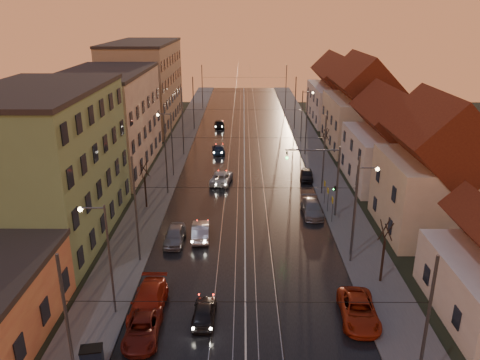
{
  "coord_description": "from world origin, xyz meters",
  "views": [
    {
      "loc": [
        -0.19,
        -24.63,
        19.36
      ],
      "look_at": [
        -0.49,
        20.06,
        3.11
      ],
      "focal_mm": 35.0,
      "sensor_mm": 36.0,
      "label": 1
    }
  ],
  "objects_px": {
    "driving_car_4": "(219,124)",
    "parked_right_1": "(312,208)",
    "street_lamp_0": "(104,250)",
    "traffic_light_mast": "(328,173)",
    "driving_car_0": "(204,312)",
    "dumpster": "(92,357)",
    "parked_right_0": "(359,310)",
    "driving_car_3": "(219,149)",
    "parked_left_1": "(143,329)",
    "parked_right_2": "(307,175)",
    "street_lamp_1": "(359,202)",
    "street_lamp_3": "(304,111)",
    "parked_left_3": "(175,235)",
    "street_lamp_2": "(169,138)",
    "parked_left_2": "(148,302)",
    "driving_car_1": "(201,231)"
  },
  "relations": [
    {
      "from": "parked_left_2",
      "to": "dumpster",
      "type": "relative_size",
      "value": 4.43
    },
    {
      "from": "street_lamp_1",
      "to": "parked_right_1",
      "type": "distance_m",
      "value": 9.74
    },
    {
      "from": "street_lamp_2",
      "to": "driving_car_0",
      "type": "distance_m",
      "value": 29.63
    },
    {
      "from": "street_lamp_3",
      "to": "parked_left_1",
      "type": "height_order",
      "value": "street_lamp_3"
    },
    {
      "from": "street_lamp_2",
      "to": "street_lamp_0",
      "type": "bearing_deg",
      "value": -90.0
    },
    {
      "from": "parked_right_0",
      "to": "street_lamp_0",
      "type": "bearing_deg",
      "value": -178.35
    },
    {
      "from": "driving_car_4",
      "to": "parked_left_1",
      "type": "relative_size",
      "value": 0.92
    },
    {
      "from": "street_lamp_0",
      "to": "driving_car_1",
      "type": "bearing_deg",
      "value": 65.6
    },
    {
      "from": "parked_left_3",
      "to": "parked_right_0",
      "type": "height_order",
      "value": "parked_left_3"
    },
    {
      "from": "driving_car_3",
      "to": "parked_right_1",
      "type": "height_order",
      "value": "parked_right_1"
    },
    {
      "from": "parked_left_1",
      "to": "parked_right_1",
      "type": "relative_size",
      "value": 0.96
    },
    {
      "from": "driving_car_0",
      "to": "dumpster",
      "type": "distance_m",
      "value": 7.52
    },
    {
      "from": "street_lamp_1",
      "to": "driving_car_4",
      "type": "xyz_separation_m",
      "value": [
        -13.42,
        45.46,
        -4.17
      ]
    },
    {
      "from": "street_lamp_1",
      "to": "street_lamp_3",
      "type": "bearing_deg",
      "value": 90.0
    },
    {
      "from": "driving_car_4",
      "to": "parked_right_1",
      "type": "distance_m",
      "value": 38.62
    },
    {
      "from": "parked_right_0",
      "to": "dumpster",
      "type": "relative_size",
      "value": 4.21
    },
    {
      "from": "parked_right_2",
      "to": "driving_car_4",
      "type": "bearing_deg",
      "value": 119.07
    },
    {
      "from": "driving_car_3",
      "to": "parked_right_2",
      "type": "xyz_separation_m",
      "value": [
        11.23,
        -11.28,
        0.02
      ]
    },
    {
      "from": "street_lamp_3",
      "to": "parked_right_0",
      "type": "height_order",
      "value": "street_lamp_3"
    },
    {
      "from": "street_lamp_0",
      "to": "traffic_light_mast",
      "type": "relative_size",
      "value": 1.11
    },
    {
      "from": "driving_car_4",
      "to": "parked_right_2",
      "type": "bearing_deg",
      "value": 108.51
    },
    {
      "from": "traffic_light_mast",
      "to": "driving_car_3",
      "type": "height_order",
      "value": "traffic_light_mast"
    },
    {
      "from": "street_lamp_3",
      "to": "driving_car_0",
      "type": "bearing_deg",
      "value": -104.85
    },
    {
      "from": "street_lamp_0",
      "to": "parked_right_1",
      "type": "relative_size",
      "value": 1.68
    },
    {
      "from": "traffic_light_mast",
      "to": "parked_left_2",
      "type": "relative_size",
      "value": 1.35
    },
    {
      "from": "parked_left_2",
      "to": "dumpster",
      "type": "height_order",
      "value": "parked_left_2"
    },
    {
      "from": "street_lamp_0",
      "to": "traffic_light_mast",
      "type": "xyz_separation_m",
      "value": [
        17.1,
        16.0,
        -0.29
      ]
    },
    {
      "from": "street_lamp_0",
      "to": "parked_right_2",
      "type": "height_order",
      "value": "street_lamp_0"
    },
    {
      "from": "street_lamp_3",
      "to": "parked_left_1",
      "type": "xyz_separation_m",
      "value": [
        -15.55,
        -46.44,
        -4.25
      ]
    },
    {
      "from": "parked_right_1",
      "to": "parked_right_0",
      "type": "bearing_deg",
      "value": -87.87
    },
    {
      "from": "driving_car_3",
      "to": "parked_left_1",
      "type": "distance_m",
      "value": 40.56
    },
    {
      "from": "street_lamp_3",
      "to": "parked_left_3",
      "type": "height_order",
      "value": "street_lamp_3"
    },
    {
      "from": "driving_car_0",
      "to": "dumpster",
      "type": "bearing_deg",
      "value": 37.4
    },
    {
      "from": "traffic_light_mast",
      "to": "parked_left_3",
      "type": "height_order",
      "value": "traffic_light_mast"
    },
    {
      "from": "street_lamp_1",
      "to": "parked_right_0",
      "type": "bearing_deg",
      "value": -100.83
    },
    {
      "from": "parked_left_1",
      "to": "parked_right_2",
      "type": "relative_size",
      "value": 1.22
    },
    {
      "from": "parked_right_2",
      "to": "parked_right_0",
      "type": "bearing_deg",
      "value": -84.93
    },
    {
      "from": "street_lamp_2",
      "to": "parked_left_3",
      "type": "height_order",
      "value": "street_lamp_2"
    },
    {
      "from": "street_lamp_3",
      "to": "street_lamp_1",
      "type": "bearing_deg",
      "value": -90.0
    },
    {
      "from": "street_lamp_1",
      "to": "parked_right_1",
      "type": "xyz_separation_m",
      "value": [
        -2.36,
        8.46,
        -4.2
      ]
    },
    {
      "from": "parked_left_1",
      "to": "parked_left_3",
      "type": "distance_m",
      "value": 12.79
    },
    {
      "from": "parked_right_0",
      "to": "dumpster",
      "type": "height_order",
      "value": "parked_right_0"
    },
    {
      "from": "parked_right_0",
      "to": "parked_right_2",
      "type": "relative_size",
      "value": 1.36
    },
    {
      "from": "parked_right_1",
      "to": "parked_left_3",
      "type": "bearing_deg",
      "value": -155.07
    },
    {
      "from": "parked_right_1",
      "to": "street_lamp_0",
      "type": "bearing_deg",
      "value": -134.26
    },
    {
      "from": "parked_left_1",
      "to": "dumpster",
      "type": "height_order",
      "value": "parked_left_1"
    },
    {
      "from": "traffic_light_mast",
      "to": "dumpster",
      "type": "bearing_deg",
      "value": -128.61
    },
    {
      "from": "dumpster",
      "to": "parked_left_2",
      "type": "bearing_deg",
      "value": 57.45
    },
    {
      "from": "street_lamp_0",
      "to": "driving_car_1",
      "type": "relative_size",
      "value": 1.86
    },
    {
      "from": "parked_right_0",
      "to": "driving_car_4",
      "type": "bearing_deg",
      "value": 105.71
    }
  ]
}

